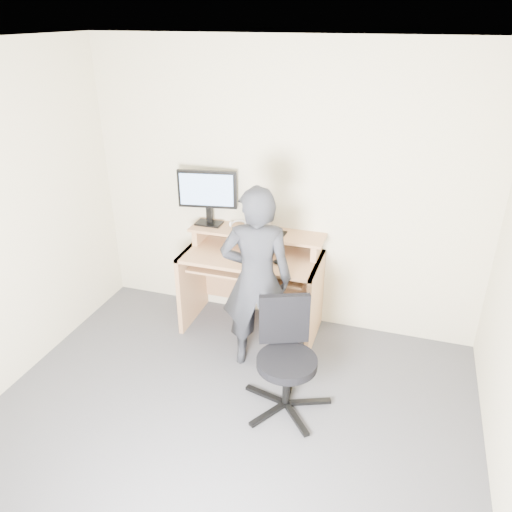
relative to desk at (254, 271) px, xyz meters
The scene contains 14 objects.
ground 1.64m from the desk, 82.55° to the right, with size 3.50×3.50×0.00m, color #49494D.
back_wall 0.76m from the desk, 47.89° to the left, with size 3.50×0.02×2.50m, color beige.
ceiling 2.49m from the desk, 82.55° to the right, with size 3.50×3.50×0.02m, color white.
desk is the anchor object (origin of this frame).
monitor 0.81m from the desk, 168.80° to the left, with size 0.53×0.15×0.50m.
external_drive 0.47m from the desk, 63.08° to the left, with size 0.07×0.13×0.20m, color black.
travel_mug 0.46m from the desk, 28.20° to the left, with size 0.07×0.07×0.16m, color #B2B2B7.
smartphone 0.44m from the desk, 17.23° to the left, with size 0.07×0.13×0.01m, color black.
charger 0.42m from the desk, behind, with size 0.04×0.04×0.04m, color black.
headphones 0.44m from the desk, 144.98° to the left, with size 0.16×0.16×0.02m, color silver.
keyboard 0.21m from the desk, 86.91° to the right, with size 0.46×0.18×0.03m, color black.
mouse 0.39m from the desk, 33.40° to the right, with size 0.10×0.06×0.04m, color black.
office_chair 1.09m from the desk, 59.99° to the right, with size 0.66×0.64×0.83m.
person 0.60m from the desk, 70.27° to the right, with size 0.56×0.37×1.54m, color black.
Camera 1 is at (1.02, -2.24, 2.65)m, focal length 35.00 mm.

